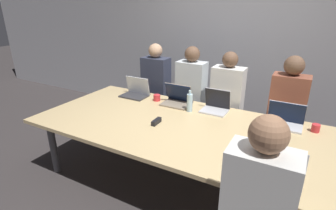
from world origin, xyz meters
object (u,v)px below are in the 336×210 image
at_px(laptop_far_left, 136,91).
at_px(cup_far_midleft, 157,98).
at_px(cup_far_right, 316,128).
at_px(laptop_near_right, 279,171).
at_px(stapler, 156,122).
at_px(laptop_far_midleft, 177,98).
at_px(bottle_far_center, 190,102).
at_px(person_far_right, 285,116).
at_px(person_far_midleft, 191,96).
at_px(laptop_far_center, 216,105).
at_px(laptop_far_right, 285,119).
at_px(person_far_center, 226,105).
at_px(person_far_left, 156,90).
at_px(cup_near_right, 245,161).

relative_size(laptop_far_left, cup_far_midleft, 4.01).
bearing_deg(cup_far_right, laptop_near_right, -102.20).
distance_m(laptop_far_left, stapler, 0.96).
height_order(laptop_far_midleft, stapler, laptop_far_midleft).
xyz_separation_m(bottle_far_center, person_far_right, (1.01, 0.52, -0.16)).
distance_m(laptop_far_left, person_far_midleft, 0.79).
bearing_deg(laptop_far_center, laptop_far_right, -2.40).
bearing_deg(laptop_far_center, stapler, -123.19).
height_order(laptop_near_right, person_far_center, person_far_center).
bearing_deg(laptop_far_left, person_far_left, 87.08).
bearing_deg(laptop_far_right, person_far_center, 151.08).
bearing_deg(person_far_left, cup_near_right, -40.37).
xyz_separation_m(laptop_far_center, bottle_far_center, (-0.27, -0.17, 0.04)).
height_order(laptop_near_right, stapler, laptop_near_right).
bearing_deg(person_far_center, cup_near_right, -67.50).
xyz_separation_m(laptop_far_left, person_far_right, (1.89, 0.37, -0.12)).
height_order(person_far_midleft, cup_far_midleft, person_far_midleft).
height_order(laptop_near_right, person_far_right, person_far_right).
bearing_deg(bottle_far_center, person_far_center, 62.52).
height_order(cup_near_right, laptop_far_right, laptop_far_right).
distance_m(laptop_near_right, person_far_midleft, 2.04).
distance_m(laptop_far_center, laptop_far_midleft, 0.50).
relative_size(cup_near_right, stapler, 0.57).
bearing_deg(laptop_near_right, laptop_far_right, -85.94).
distance_m(laptop_far_center, bottle_far_center, 0.32).
bearing_deg(person_far_midleft, person_far_right, -4.89).
bearing_deg(person_far_right, person_far_center, 177.51).
relative_size(person_far_center, person_far_right, 0.98).
relative_size(laptop_far_left, person_far_left, 0.26).
bearing_deg(person_far_left, laptop_far_center, -22.78).
xyz_separation_m(person_far_right, cup_far_right, (0.31, -0.39, 0.09)).
height_order(person_far_left, stapler, person_far_left).
bearing_deg(cup_far_midleft, stapler, -59.21).
distance_m(cup_far_midleft, laptop_far_right, 1.56).
bearing_deg(cup_far_right, person_far_right, 128.23).
xyz_separation_m(cup_near_right, person_far_center, (-0.56, 1.36, -0.11)).
relative_size(person_far_center, cup_far_midleft, 15.16).
bearing_deg(cup_far_midleft, person_far_right, 14.36).
relative_size(person_far_midleft, cup_far_midleft, 15.30).
distance_m(laptop_far_midleft, cup_far_midleft, 0.30).
xyz_separation_m(laptop_near_right, laptop_far_right, (-0.07, 1.02, -0.01)).
bearing_deg(person_far_midleft, laptop_far_midleft, -86.50).
height_order(cup_near_right, laptop_far_center, laptop_far_center).
xyz_separation_m(laptop_near_right, laptop_far_center, (-0.84, 1.05, -0.01)).
relative_size(cup_far_midleft, person_far_right, 0.06).
xyz_separation_m(laptop_near_right, person_far_center, (-0.82, 1.43, -0.14)).
relative_size(bottle_far_center, person_far_midleft, 0.19).
xyz_separation_m(person_far_right, stapler, (-1.17, -1.00, 0.07)).
distance_m(person_far_left, stapler, 1.32).
bearing_deg(laptop_far_center, person_far_right, 25.11).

